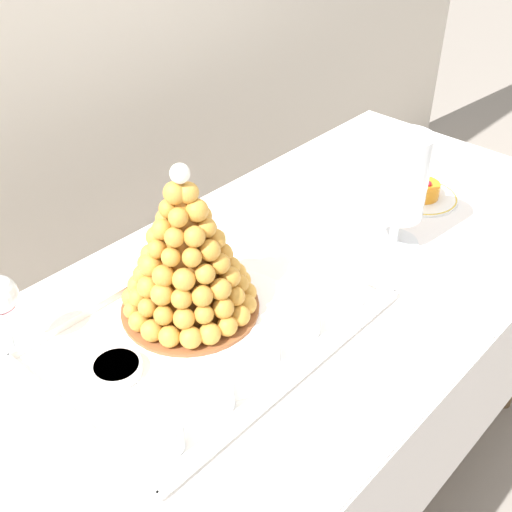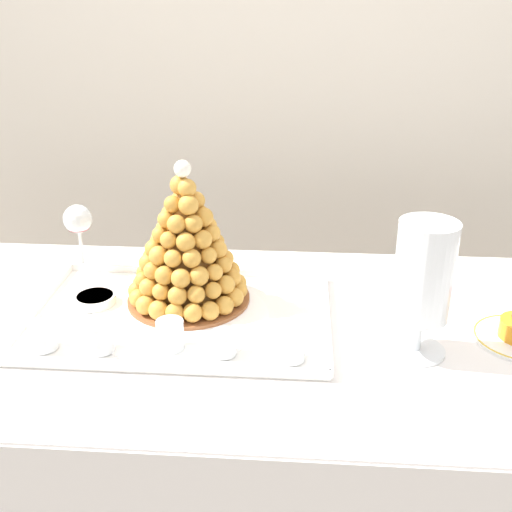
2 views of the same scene
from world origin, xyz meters
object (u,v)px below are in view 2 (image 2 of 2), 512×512
at_px(serving_tray, 181,316).
at_px(croquembouche, 186,248).
at_px(dessert_cup_left, 43,337).
at_px(dessert_cup_right, 292,348).
at_px(dessert_cup_mid_left, 101,338).
at_px(dessert_cup_mid_right, 224,344).
at_px(macaron_goblet, 424,275).
at_px(wine_glass, 78,222).
at_px(creme_brulee_ramekin, 95,299).
at_px(dessert_cup_centre, 170,336).

height_order(serving_tray, croquembouche, croquembouche).
xyz_separation_m(dessert_cup_left, dessert_cup_right, (0.48, -0.00, 0.00)).
bearing_deg(dessert_cup_mid_left, serving_tray, 49.44).
relative_size(dessert_cup_mid_right, macaron_goblet, 0.18).
bearing_deg(wine_glass, creme_brulee_ramekin, -64.27).
bearing_deg(dessert_cup_centre, croquembouche, 89.87).
height_order(croquembouche, dessert_cup_right, croquembouche).
distance_m(dessert_cup_left, dessert_cup_mid_left, 0.12).
height_order(dessert_cup_left, dessert_cup_centre, dessert_cup_centre).
relative_size(serving_tray, creme_brulee_ramekin, 7.13).
xyz_separation_m(serving_tray, dessert_cup_centre, (0.01, -0.13, 0.03)).
relative_size(dessert_cup_centre, dessert_cup_mid_right, 1.21).
xyz_separation_m(croquembouche, dessert_cup_mid_left, (-0.13, -0.22, -0.10)).
height_order(serving_tray, dessert_cup_right, dessert_cup_right).
xyz_separation_m(croquembouche, dessert_cup_right, (0.24, -0.22, -0.10)).
height_order(serving_tray, wine_glass, wine_glass).
bearing_deg(serving_tray, dessert_cup_mid_right, -51.71).
distance_m(dessert_cup_left, dessert_cup_mid_right, 0.35).
bearing_deg(croquembouche, macaron_goblet, -19.05).
relative_size(croquembouche, dessert_cup_left, 6.00).
xyz_separation_m(dessert_cup_left, macaron_goblet, (0.72, 0.05, 0.13)).
distance_m(dessert_cup_left, dessert_cup_right, 0.48).
bearing_deg(serving_tray, macaron_goblet, -10.99).
height_order(serving_tray, macaron_goblet, macaron_goblet).
bearing_deg(dessert_cup_centre, dessert_cup_mid_right, -6.20).
xyz_separation_m(dessert_cup_right, macaron_goblet, (0.24, 0.06, 0.13)).
bearing_deg(dessert_cup_centre, serving_tray, 92.41).
xyz_separation_m(dessert_cup_mid_left, dessert_cup_centre, (0.13, 0.02, 0.00)).
relative_size(dessert_cup_left, dessert_cup_right, 1.00).
bearing_deg(dessert_cup_mid_left, dessert_cup_mid_right, 1.48).
height_order(dessert_cup_mid_left, macaron_goblet, macaron_goblet).
xyz_separation_m(serving_tray, croquembouche, (0.01, 0.07, 0.13)).
distance_m(dessert_cup_left, dessert_cup_centre, 0.25).
height_order(serving_tray, dessert_cup_mid_right, dessert_cup_mid_right).
xyz_separation_m(serving_tray, dessert_cup_right, (0.24, -0.15, 0.03)).
xyz_separation_m(dessert_cup_left, wine_glass, (-0.05, 0.38, 0.10)).
height_order(dessert_cup_centre, dessert_cup_right, dessert_cup_centre).
relative_size(dessert_cup_mid_left, dessert_cup_right, 1.08).
bearing_deg(macaron_goblet, creme_brulee_ramekin, 168.95).
distance_m(dessert_cup_mid_left, dessert_cup_right, 0.37).
relative_size(serving_tray, dessert_cup_centre, 10.67).
bearing_deg(wine_glass, serving_tray, -38.33).
relative_size(dessert_cup_left, dessert_cup_mid_left, 0.92).
distance_m(dessert_cup_centre, creme_brulee_ramekin, 0.26).
xyz_separation_m(dessert_cup_centre, dessert_cup_mid_right, (0.11, -0.01, -0.01)).
bearing_deg(macaron_goblet, wine_glass, 157.30).
bearing_deg(macaron_goblet, dessert_cup_mid_left, -174.99).
bearing_deg(dessert_cup_left, serving_tray, 31.38).
relative_size(croquembouche, dessert_cup_mid_left, 5.53).
relative_size(dessert_cup_mid_left, creme_brulee_ramekin, 0.65).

